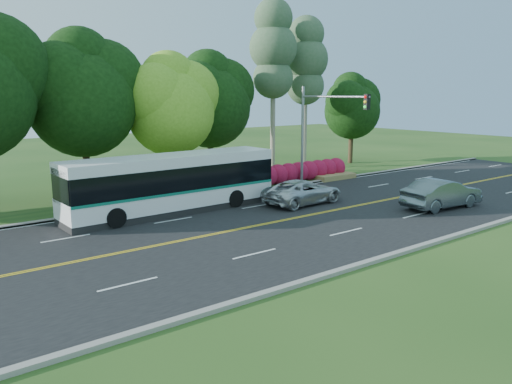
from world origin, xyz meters
TOP-DOWN VIEW (x-y plane):
  - ground at (0.00, 0.00)m, footprint 120.00×120.00m
  - road at (0.00, 0.00)m, footprint 60.00×14.00m
  - curb_north at (0.00, 7.15)m, footprint 60.00×0.30m
  - curb_south at (0.00, -7.15)m, footprint 60.00×0.30m
  - grass_verge at (0.00, 9.00)m, footprint 60.00×4.00m
  - lane_markings at (-0.09, 0.00)m, footprint 57.60×13.82m
  - tree_row at (-5.15, 12.13)m, footprint 44.70×9.10m
  - bougainvillea_hedge at (7.18, 8.15)m, footprint 9.50×2.25m
  - traffic_signal at (6.49, 5.40)m, footprint 0.42×6.10m
  - transit_bus at (-5.12, 5.17)m, footprint 12.24×3.00m
  - sedan at (7.65, -3.33)m, footprint 5.26×2.27m
  - suv at (2.10, 2.38)m, footprint 5.27×2.62m

SIDE VIEW (x-z plane):
  - ground at x=0.00m, z-range 0.00..0.00m
  - road at x=0.00m, z-range 0.00..0.02m
  - lane_markings at x=-0.09m, z-range 0.02..0.02m
  - grass_verge at x=0.00m, z-range 0.00..0.10m
  - curb_north at x=0.00m, z-range 0.00..0.15m
  - curb_south at x=0.00m, z-range 0.00..0.15m
  - bougainvillea_hedge at x=7.18m, z-range -0.03..1.47m
  - suv at x=2.10m, z-range 0.02..1.46m
  - sedan at x=7.65m, z-range 0.02..1.70m
  - transit_bus at x=-5.12m, z-range 0.00..3.19m
  - traffic_signal at x=6.49m, z-range 1.17..8.17m
  - tree_row at x=-5.15m, z-range -0.19..13.65m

